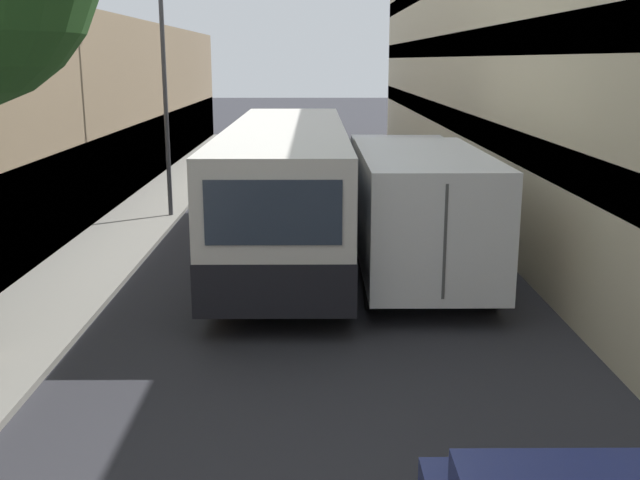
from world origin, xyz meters
The scene contains 7 objects.
ground_plane centered at (0.00, 15.00, 0.00)m, with size 150.00×150.00×0.00m, color #2B2B30.
sidewalk_left centered at (-4.72, 15.00, 0.05)m, with size 2.07×60.00×0.11m.
building_right_apartment centered at (5.43, 15.00, 5.01)m, with size 2.40×60.00×10.08m.
bus centered at (-0.56, 18.24, 1.55)m, with size 2.55×11.57×2.89m.
box_truck centered at (2.11, 16.71, 1.46)m, with size 2.34×7.60×2.60m.
panel_van centered at (-1.40, 30.64, 1.09)m, with size 1.89×4.42×1.95m.
street_lamp centered at (-3.93, 21.98, 5.47)m, with size 0.36×0.80×7.92m.
Camera 1 is at (0.06, 1.59, 4.30)m, focal length 42.00 mm.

